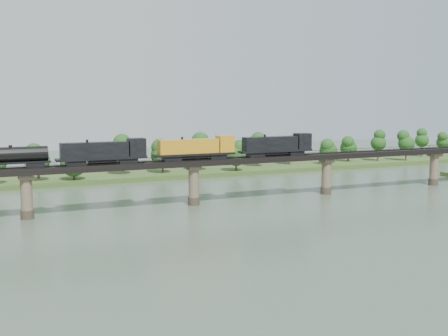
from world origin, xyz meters
name	(u,v)px	position (x,y,z in m)	size (l,w,h in m)	color
ground	(247,230)	(0.00, 0.00, 0.00)	(400.00, 400.00, 0.00)	#3B4B3D
far_bank	(135,175)	(0.00, 85.00, 0.80)	(300.00, 24.00, 1.60)	#334E1F
bridge	(194,184)	(0.00, 30.00, 5.46)	(236.00, 30.00, 11.50)	#473A2D
bridge_superstructure	(194,159)	(0.00, 30.00, 11.79)	(220.00, 4.90, 0.75)	black
far_treeline	(114,154)	(-8.21, 80.52, 8.83)	(289.06, 17.54, 13.60)	#382619
freight_train	(166,150)	(-7.23, 30.00, 14.31)	(85.33, 3.32, 5.87)	black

